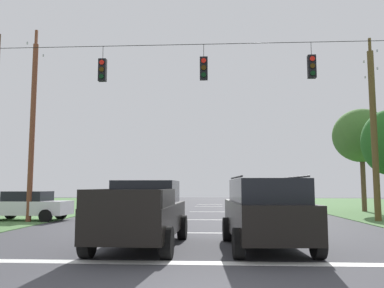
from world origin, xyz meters
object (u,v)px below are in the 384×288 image
Objects in this scene: overhead_signal_span at (201,119)px; utility_pole_near_left at (32,127)px; distant_car_oncoming at (28,205)px; utility_pole_mid_right at (374,130)px; pickup_truck at (143,214)px; tree_roadside_left at (361,136)px; suv_black at (266,211)px; distant_car_crossing_white at (270,202)px.

overhead_signal_span is 1.78× the size of utility_pole_near_left.
distant_car_oncoming is 18.44m from utility_pole_mid_right.
utility_pole_mid_right is 17.61m from utility_pole_near_left.
pickup_truck is at bearing -111.04° from overhead_signal_span.
tree_roadside_left is at bearing 24.93° from utility_pole_near_left.
pickup_truck reaches higher than distant_car_oncoming.
overhead_signal_span is 3.25× the size of pickup_truck.
suv_black is 14.25m from distant_car_crossing_white.
tree_roadside_left is (19.82, 9.21, 0.58)m from utility_pole_near_left.
suv_black is 12.04m from utility_pole_mid_right.
utility_pole_near_left is at bearing 157.41° from overhead_signal_span.
distant_car_oncoming is at bearing 141.93° from suv_black.
pickup_truck is 1.25× the size of distant_car_crossing_white.
distant_car_crossing_white is (5.65, 13.89, -0.18)m from pickup_truck.
suv_black is at bearing -126.42° from utility_pole_mid_right.
pickup_truck is 3.61m from suv_black.
overhead_signal_span is at bearing -130.79° from tree_roadside_left.
utility_pole_mid_right reaches higher than overhead_signal_span.
tree_roadside_left reaches higher than suv_black.
utility_pole_near_left is 1.36× the size of tree_roadside_left.
utility_pole_near_left reaches higher than distant_car_oncoming.
tree_roadside_left is at bearing 23.66° from distant_car_crossing_white.
overhead_signal_span is at bearing -112.59° from distant_car_crossing_white.
suv_black is 0.51× the size of utility_pole_mid_right.
distant_car_crossing_white is 7.85m from utility_pole_mid_right.
pickup_truck is 0.74× the size of tree_roadside_left.
overhead_signal_span is 2.42× the size of tree_roadside_left.
utility_pole_mid_right reaches higher than distant_car_crossing_white.
overhead_signal_span is at bearing -150.95° from utility_pole_mid_right.
pickup_truck reaches higher than distant_car_crossing_white.
utility_pole_near_left reaches higher than utility_pole_mid_right.
utility_pole_mid_right is (4.76, -4.87, 3.90)m from distant_car_crossing_white.
pickup_truck is 11.22m from utility_pole_near_left.
distant_car_crossing_white is 0.59× the size of tree_roadside_left.
pickup_truck is 0.57× the size of utility_pole_mid_right.
overhead_signal_span is at bearing -22.59° from utility_pole_near_left.
utility_pole_mid_right is at bearing -105.86° from tree_roadside_left.
tree_roadside_left is (12.67, 16.96, 4.42)m from pickup_truck.
distant_car_oncoming is at bearing -157.48° from tree_roadside_left.
suv_black is 1.13× the size of distant_car_crossing_white.
tree_roadside_left reaches higher than distant_car_oncoming.
utility_pole_mid_right is 1.31× the size of tree_roadside_left.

